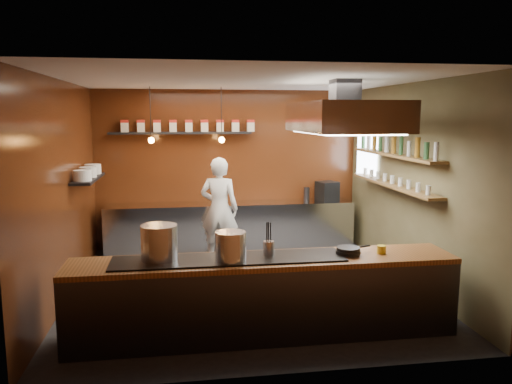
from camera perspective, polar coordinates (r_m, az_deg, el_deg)
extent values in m
plane|color=black|center=(7.48, -1.13, -10.94)|extent=(5.00, 5.00, 0.00)
plane|color=#3E180B|center=(9.58, -3.11, 2.62)|extent=(5.00, 0.00, 5.00)
plane|color=#3E180B|center=(7.24, -21.20, 0.05)|extent=(0.00, 5.00, 5.00)
plane|color=#494429|center=(7.84, 17.26, 0.87)|extent=(0.00, 5.00, 5.00)
plane|color=silver|center=(7.06, -1.21, 12.64)|extent=(5.00, 5.00, 0.00)
plane|color=white|center=(9.33, 12.56, 4.73)|extent=(0.00, 1.00, 1.00)
cube|color=silver|center=(9.43, -2.86, -3.95)|extent=(4.60, 0.65, 0.90)
cube|color=#38383D|center=(5.85, 0.94, -12.19)|extent=(4.40, 0.70, 0.86)
cube|color=brown|center=(5.70, 0.95, -7.87)|extent=(4.40, 0.72, 0.06)
cube|color=black|center=(5.64, -3.10, -7.65)|extent=(2.60, 0.55, 0.02)
cube|color=black|center=(9.35, -8.59, 6.68)|extent=(2.60, 0.26, 0.04)
cube|color=black|center=(8.17, -18.62, 1.47)|extent=(0.30, 1.40, 0.04)
cube|color=brown|center=(8.00, 15.43, 4.13)|extent=(0.26, 2.80, 0.04)
cube|color=brown|center=(8.05, 15.30, 0.79)|extent=(0.26, 2.80, 0.04)
cube|color=#38383D|center=(6.96, 10.13, 11.33)|extent=(0.35, 0.35, 0.30)
cube|color=silver|center=(6.95, 10.05, 8.45)|extent=(1.20, 2.00, 0.40)
cube|color=white|center=(6.95, 10.01, 6.72)|extent=(1.00, 1.80, 0.02)
cylinder|color=black|center=(8.70, -11.97, 8.75)|extent=(0.01, 0.01, 0.90)
sphere|color=orange|center=(8.71, -11.88, 5.79)|extent=(0.10, 0.10, 0.10)
cylinder|color=black|center=(8.72, -3.98, 8.92)|extent=(0.01, 0.01, 0.90)
sphere|color=orange|center=(8.73, -3.95, 5.96)|extent=(0.10, 0.10, 0.10)
cube|color=beige|center=(9.40, -14.76, 7.15)|extent=(0.13, 0.13, 0.17)
cube|color=#AE1D15|center=(9.40, -14.79, 7.82)|extent=(0.13, 0.13, 0.05)
cube|color=beige|center=(9.38, -13.00, 7.21)|extent=(0.13, 0.13, 0.17)
cube|color=#AE1D15|center=(9.37, -13.02, 7.88)|extent=(0.13, 0.13, 0.05)
cube|color=beige|center=(9.36, -11.23, 7.26)|extent=(0.13, 0.13, 0.17)
cube|color=#AE1D15|center=(9.36, -11.25, 7.93)|extent=(0.14, 0.13, 0.05)
cube|color=beige|center=(9.35, -9.46, 7.31)|extent=(0.13, 0.13, 0.17)
cube|color=#AE1D15|center=(9.35, -9.48, 7.98)|extent=(0.13, 0.13, 0.05)
cube|color=beige|center=(9.35, -7.68, 7.35)|extent=(0.13, 0.13, 0.17)
cube|color=#AE1D15|center=(9.35, -7.70, 8.02)|extent=(0.14, 0.13, 0.05)
cube|color=beige|center=(9.36, -5.91, 7.38)|extent=(0.13, 0.13, 0.17)
cube|color=#AE1D15|center=(9.36, -5.92, 8.05)|extent=(0.14, 0.13, 0.05)
cube|color=beige|center=(9.38, -4.14, 7.41)|extent=(0.13, 0.13, 0.17)
cube|color=#AE1D15|center=(9.38, -4.15, 8.08)|extent=(0.14, 0.13, 0.05)
cube|color=beige|center=(9.40, -2.38, 7.42)|extent=(0.13, 0.13, 0.17)
cube|color=#AE1D15|center=(9.40, -2.38, 8.09)|extent=(0.14, 0.13, 0.05)
cube|color=beige|center=(9.44, -0.63, 7.44)|extent=(0.13, 0.13, 0.17)
cube|color=#AE1D15|center=(9.44, -0.63, 8.10)|extent=(0.14, 0.13, 0.05)
cylinder|color=silver|center=(7.72, -19.23, 1.78)|extent=(0.26, 0.26, 0.16)
cylinder|color=silver|center=(8.16, -18.66, 2.16)|extent=(0.26, 0.26, 0.16)
cylinder|color=silver|center=(8.60, -18.14, 2.50)|extent=(0.26, 0.26, 0.16)
cylinder|color=silver|center=(6.83, 19.91, 4.36)|extent=(0.06, 0.06, 0.24)
cylinder|color=#2D5933|center=(7.06, 18.90, 4.54)|extent=(0.06, 0.06, 0.24)
cylinder|color=#8C601E|center=(7.29, 17.96, 4.70)|extent=(0.06, 0.06, 0.24)
cylinder|color=silver|center=(7.52, 17.08, 4.85)|extent=(0.06, 0.06, 0.24)
cylinder|color=#2D5933|center=(7.76, 16.25, 4.99)|extent=(0.06, 0.06, 0.24)
cylinder|color=#8C601E|center=(7.99, 15.47, 5.13)|extent=(0.06, 0.06, 0.24)
cylinder|color=silver|center=(8.23, 14.74, 5.25)|extent=(0.06, 0.06, 0.24)
cylinder|color=#2D5933|center=(8.47, 14.04, 5.37)|extent=(0.06, 0.06, 0.24)
cylinder|color=#8C601E|center=(8.71, 13.39, 5.48)|extent=(0.06, 0.06, 0.24)
cylinder|color=silver|center=(8.95, 12.76, 5.58)|extent=(0.06, 0.06, 0.24)
cylinder|color=#2D5933|center=(9.19, 12.17, 5.68)|extent=(0.06, 0.06, 0.24)
cylinder|color=silver|center=(7.01, 19.10, 0.18)|extent=(0.07, 0.07, 0.13)
cylinder|color=silver|center=(7.27, 18.06, 0.52)|extent=(0.07, 0.07, 0.13)
cylinder|color=silver|center=(7.52, 17.08, 0.83)|extent=(0.07, 0.07, 0.13)
cylinder|color=silver|center=(7.78, 16.17, 1.12)|extent=(0.07, 0.07, 0.13)
cylinder|color=silver|center=(8.04, 15.32, 1.39)|extent=(0.07, 0.07, 0.13)
cylinder|color=silver|center=(8.30, 14.52, 1.65)|extent=(0.07, 0.07, 0.13)
cylinder|color=silver|center=(8.56, 13.77, 1.89)|extent=(0.07, 0.07, 0.13)
cylinder|color=silver|center=(8.83, 13.07, 2.11)|extent=(0.07, 0.07, 0.13)
cylinder|color=silver|center=(9.09, 12.40, 2.32)|extent=(0.07, 0.07, 0.13)
cylinder|color=#BABCC1|center=(5.63, -11.00, -5.67)|extent=(0.51, 0.51, 0.39)
cylinder|color=silver|center=(5.52, -2.91, -6.18)|extent=(0.42, 0.42, 0.32)
cylinder|color=#BABCC1|center=(5.73, 1.45, -6.43)|extent=(0.16, 0.16, 0.16)
cylinder|color=black|center=(5.91, 10.49, -6.73)|extent=(0.29, 0.29, 0.04)
cylinder|color=black|center=(5.90, 10.50, -6.40)|extent=(0.27, 0.27, 0.04)
cylinder|color=black|center=(6.04, 12.20, -6.10)|extent=(0.18, 0.08, 0.02)
cylinder|color=yellow|center=(6.05, 14.14, -6.39)|extent=(0.14, 0.14, 0.10)
cube|color=black|center=(9.73, 8.13, 0.14)|extent=(0.45, 0.43, 0.36)
imported|color=silver|center=(8.71, -4.21, -1.95)|extent=(0.76, 0.60, 1.81)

